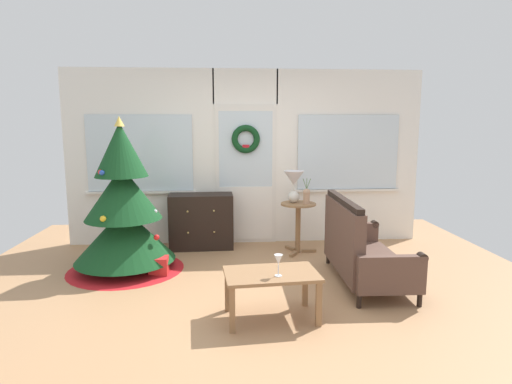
# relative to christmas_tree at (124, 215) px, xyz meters

# --- Properties ---
(ground_plane) EXTENTS (6.76, 6.76, 0.00)m
(ground_plane) POSITION_rel_christmas_tree_xyz_m (1.52, -0.90, -0.68)
(ground_plane) COLOR #AD7F56
(back_wall_with_door) EXTENTS (5.20, 0.19, 2.55)m
(back_wall_with_door) POSITION_rel_christmas_tree_xyz_m (1.52, 1.18, 0.60)
(back_wall_with_door) COLOR white
(back_wall_with_door) RESTS_ON ground
(christmas_tree) EXTENTS (1.39, 1.39, 1.85)m
(christmas_tree) POSITION_rel_christmas_tree_xyz_m (0.00, 0.00, 0.00)
(christmas_tree) COLOR #4C331E
(christmas_tree) RESTS_ON ground
(dresser_cabinet) EXTENTS (0.92, 0.47, 0.78)m
(dresser_cabinet) POSITION_rel_christmas_tree_xyz_m (0.87, 0.89, -0.29)
(dresser_cabinet) COLOR black
(dresser_cabinet) RESTS_ON ground
(settee_sofa) EXTENTS (0.74, 1.48, 0.96)m
(settee_sofa) POSITION_rel_christmas_tree_xyz_m (2.71, -0.61, -0.31)
(settee_sofa) COLOR black
(settee_sofa) RESTS_ON ground
(side_table) EXTENTS (0.50, 0.48, 0.70)m
(side_table) POSITION_rel_christmas_tree_xyz_m (2.21, 0.55, -0.19)
(side_table) COLOR #8E6642
(side_table) RESTS_ON ground
(table_lamp) EXTENTS (0.28, 0.28, 0.44)m
(table_lamp) POSITION_rel_christmas_tree_xyz_m (2.15, 0.59, 0.30)
(table_lamp) COLOR silver
(table_lamp) RESTS_ON side_table
(flower_vase) EXTENTS (0.11, 0.10, 0.35)m
(flower_vase) POSITION_rel_christmas_tree_xyz_m (2.31, 0.49, 0.13)
(flower_vase) COLOR tan
(flower_vase) RESTS_ON side_table
(coffee_table) EXTENTS (0.88, 0.59, 0.44)m
(coffee_table) POSITION_rel_christmas_tree_xyz_m (1.64, -1.45, -0.31)
(coffee_table) COLOR #8E6642
(coffee_table) RESTS_ON ground
(wine_glass) EXTENTS (0.08, 0.08, 0.20)m
(wine_glass) POSITION_rel_christmas_tree_xyz_m (1.69, -1.54, -0.10)
(wine_glass) COLOR silver
(wine_glass) RESTS_ON coffee_table
(gift_box) EXTENTS (0.22, 0.19, 0.22)m
(gift_box) POSITION_rel_christmas_tree_xyz_m (0.43, -0.23, -0.57)
(gift_box) COLOR red
(gift_box) RESTS_ON ground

